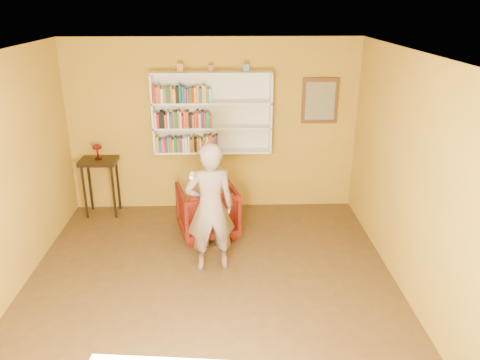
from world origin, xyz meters
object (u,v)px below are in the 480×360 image
object	(u,v)px
bookshelf	(212,112)
ruby_lustre	(97,148)
console_table	(99,169)
armchair	(208,210)
person	(210,208)

from	to	relation	value
bookshelf	ruby_lustre	size ratio (longest dim) A/B	7.47
console_table	armchair	world-z (taller)	console_table
armchair	bookshelf	bearing A→B (deg)	-109.11
console_table	ruby_lustre	xyz separation A→B (m)	(0.00, 0.00, 0.33)
bookshelf	person	xyz separation A→B (m)	(0.00, -1.83, -0.76)
console_table	person	xyz separation A→B (m)	(1.76, -1.67, 0.08)
console_table	person	distance (m)	2.43
bookshelf	console_table	world-z (taller)	bookshelf
ruby_lustre	armchair	world-z (taller)	ruby_lustre
ruby_lustre	person	bearing A→B (deg)	-43.51
armchair	person	size ratio (longest dim) A/B	0.49
bookshelf	armchair	bearing A→B (deg)	-94.73
bookshelf	ruby_lustre	world-z (taller)	bookshelf
console_table	ruby_lustre	bearing A→B (deg)	0.00
bookshelf	armchair	size ratio (longest dim) A/B	2.21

